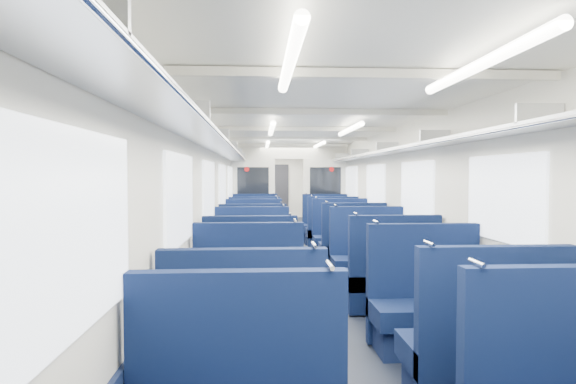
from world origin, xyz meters
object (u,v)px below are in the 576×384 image
object	(u,v)px
seat_9	(391,281)
seat_16	(254,234)
seat_12	(253,252)
seat_18	(255,227)
seat_17	(332,233)
seat_6	(248,308)
seat_11	(368,263)
seat_19	(326,228)
seat_8	(250,283)
end_door	(279,191)
seat_15	(341,240)
bulkhead	(289,191)
seat_10	(252,263)
seat_5	(485,357)
seat_4	(244,364)
seat_7	(428,311)
seat_13	(352,249)
seat_14	(254,242)

from	to	relation	value
seat_9	seat_16	world-z (taller)	same
seat_12	seat_18	bearing A→B (deg)	90.00
seat_17	seat_6	bearing A→B (deg)	-106.20
seat_9	seat_11	bearing A→B (deg)	90.00
seat_18	seat_19	distance (m)	1.67
seat_6	seat_16	size ratio (longest dim) A/B	1.00
seat_8	seat_12	bearing A→B (deg)	90.00
end_door	seat_6	distance (m)	13.70
seat_17	seat_8	bearing A→B (deg)	-109.62
end_door	seat_15	distance (m)	9.13
bulkhead	seat_17	xyz separation A→B (m)	(0.83, -1.43, -0.87)
seat_10	seat_17	world-z (taller)	same
seat_9	seat_12	distance (m)	2.76
end_door	seat_17	bearing A→B (deg)	-84.04
seat_15	seat_17	size ratio (longest dim) A/B	1.00
seat_15	seat_17	distance (m)	1.13
seat_9	seat_18	size ratio (longest dim) A/B	1.00
seat_5	seat_4	bearing A→B (deg)	-179.25
end_door	seat_5	distance (m)	15.03
seat_7	seat_10	world-z (taller)	same
seat_7	seat_8	distance (m)	2.08
seat_5	seat_8	xyz separation A→B (m)	(-1.66, 2.39, 0.00)
seat_8	seat_5	bearing A→B (deg)	-55.19
seat_10	seat_15	xyz separation A→B (m)	(1.66, 2.29, 0.00)
seat_4	seat_6	size ratio (longest dim) A/B	1.00
seat_5	seat_6	xyz separation A→B (m)	(-1.66, 1.33, 0.00)
seat_7	seat_18	bearing A→B (deg)	103.15
seat_13	seat_15	bearing A→B (deg)	90.00
seat_16	seat_12	bearing A→B (deg)	-90.00
seat_8	seat_11	xyz separation A→B (m)	(1.66, 1.19, 0.00)
seat_8	seat_12	size ratio (longest dim) A/B	1.00
seat_5	seat_7	size ratio (longest dim) A/B	1.00
bulkhead	seat_8	bearing A→B (deg)	-97.77
seat_17	seat_14	bearing A→B (deg)	-144.05
seat_7	seat_12	xyz separation A→B (m)	(-1.66, 3.45, 0.00)
seat_6	seat_19	world-z (taller)	same
end_door	seat_18	world-z (taller)	end_door
seat_4	seat_18	world-z (taller)	same
seat_18	seat_19	xyz separation A→B (m)	(1.66, -0.20, 0.00)
bulkhead	seat_17	size ratio (longest dim) A/B	2.35
bulkhead	end_door	bearing A→B (deg)	90.00
seat_12	seat_14	xyz separation A→B (m)	(0.00, 1.26, 0.00)
bulkhead	seat_10	world-z (taller)	bulkhead
seat_6	seat_13	size ratio (longest dim) A/B	1.00
seat_5	seat_15	distance (m)	5.92
seat_19	seat_4	bearing A→B (deg)	-101.64
end_door	seat_19	size ratio (longest dim) A/B	1.68
seat_6	seat_9	distance (m)	1.97
seat_16	seat_15	bearing A→B (deg)	-32.66
seat_10	seat_8	bearing A→B (deg)	-90.00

